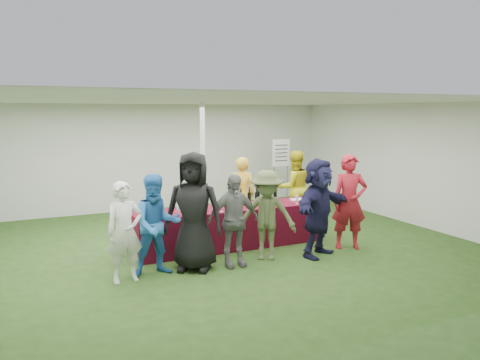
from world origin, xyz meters
name	(u,v)px	position (x,y,z in m)	size (l,w,h in m)	color
ground	(201,250)	(0.00, 0.00, 0.00)	(60.00, 60.00, 0.00)	#284719
tent	(203,168)	(0.50, 1.20, 1.35)	(10.00, 10.00, 10.00)	white
serving_table	(230,227)	(0.58, -0.02, 0.38)	(3.60, 0.80, 0.75)	maroon
wine_bottles	(259,197)	(1.26, 0.12, 0.87)	(0.85, 0.14, 0.32)	black
wine_glasses	(215,206)	(0.17, -0.28, 0.86)	(2.71, 0.13, 0.16)	silver
water_bottle	(231,201)	(0.64, 0.06, 0.85)	(0.07, 0.07, 0.23)	silver
bar_towel	(297,200)	(2.07, 0.03, 0.77)	(0.25, 0.18, 0.03)	white
dump_bucket	(313,198)	(2.25, -0.24, 0.84)	(0.26, 0.26, 0.18)	slate
wine_list_sign	(281,158)	(3.22, 2.70, 1.32)	(0.50, 0.03, 1.80)	slate
staff_pourer	(241,195)	(1.22, 0.87, 0.79)	(0.58, 0.38, 1.59)	gold
staff_back	(294,188)	(2.60, 1.02, 0.83)	(0.80, 0.63, 1.65)	gold
customer_0	(125,232)	(-1.56, -1.01, 0.75)	(0.55, 0.36, 1.51)	white
customer_1	(157,225)	(-1.05, -0.93, 0.79)	(0.76, 0.60, 1.57)	blue
customer_2	(194,211)	(-0.46, -0.94, 0.95)	(0.93, 0.60, 1.89)	black
customer_3	(233,220)	(0.18, -1.05, 0.76)	(0.89, 0.37, 1.52)	slate
customer_4	(267,215)	(0.84, -0.97, 0.77)	(0.99, 0.57, 1.54)	#4D5831
customer_5	(319,208)	(1.74, -1.18, 0.86)	(1.60, 0.51, 1.72)	#191839
customer_6	(349,202)	(2.53, -1.03, 0.87)	(0.63, 0.42, 1.74)	maroon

